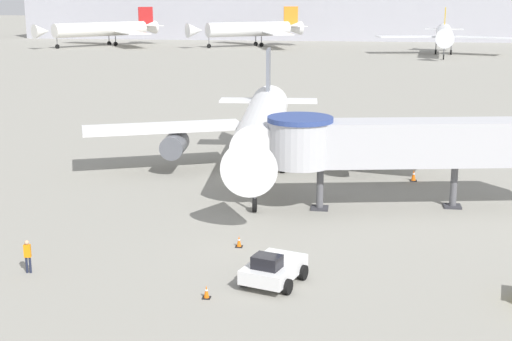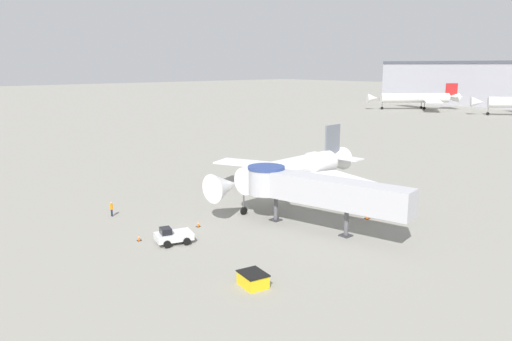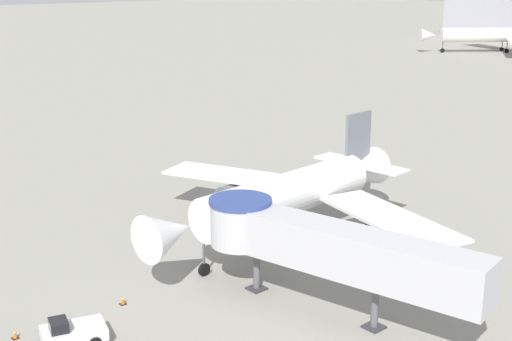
% 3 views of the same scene
% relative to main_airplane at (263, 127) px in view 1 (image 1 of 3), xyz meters
% --- Properties ---
extents(ground_plane, '(800.00, 800.00, 0.00)m').
position_rel_main_airplane_xyz_m(ground_plane, '(-1.54, -0.53, -3.78)').
color(ground_plane, gray).
extents(main_airplane, '(28.25, 24.89, 8.90)m').
position_rel_main_airplane_xyz_m(main_airplane, '(0.00, 0.00, 0.00)').
color(main_airplane, white).
rests_on(main_airplane, ground_plane).
extents(jet_bridge, '(18.54, 6.48, 5.97)m').
position_rel_main_airplane_xyz_m(jet_bridge, '(9.23, -6.74, 0.50)').
color(jet_bridge, '#B7B7BC').
rests_on(jet_bridge, ground_plane).
extents(pushback_tug_white, '(3.16, 3.95, 1.62)m').
position_rel_main_airplane_xyz_m(pushback_tug_white, '(3.24, -20.01, -3.05)').
color(pushback_tug_white, silver).
rests_on(pushback_tug_white, ground_plane).
extents(traffic_cone_starboard_wing, '(0.51, 0.51, 0.84)m').
position_rel_main_airplane_xyz_m(traffic_cone_starboard_wing, '(11.13, 0.45, -3.38)').
color(traffic_cone_starboard_wing, black).
rests_on(traffic_cone_starboard_wing, ground_plane).
extents(traffic_cone_near_nose, '(0.38, 0.38, 0.64)m').
position_rel_main_airplane_xyz_m(traffic_cone_near_nose, '(0.81, -15.31, -3.48)').
color(traffic_cone_near_nose, black).
rests_on(traffic_cone_near_nose, ground_plane).
extents(traffic_cone_apron_front, '(0.37, 0.37, 0.61)m').
position_rel_main_airplane_xyz_m(traffic_cone_apron_front, '(0.48, -22.15, -3.49)').
color(traffic_cone_apron_front, black).
rests_on(traffic_cone_apron_front, ground_plane).
extents(ground_crew_marshaller, '(0.35, 0.23, 1.68)m').
position_rel_main_airplane_xyz_m(ground_crew_marshaller, '(-8.81, -20.45, -2.81)').
color(ground_crew_marshaller, '#1E2338').
rests_on(ground_crew_marshaller, ground_plane).
extents(background_jet_red_tail, '(30.11, 31.87, 10.00)m').
position_rel_main_airplane_xyz_m(background_jet_red_tail, '(-60.38, 131.91, 0.62)').
color(background_jet_red_tail, white).
rests_on(background_jet_red_tail, ground_plane).
extents(background_jet_gold_tail, '(30.74, 31.77, 10.38)m').
position_rel_main_airplane_xyz_m(background_jet_gold_tail, '(25.32, 114.89, 0.78)').
color(background_jet_gold_tail, silver).
rests_on(background_jet_gold_tail, ground_plane).
extents(background_jet_orange_tail, '(30.17, 31.87, 10.21)m').
position_rel_main_airplane_xyz_m(background_jet_orange_tail, '(-21.54, 135.70, 0.70)').
color(background_jet_orange_tail, white).
rests_on(background_jet_orange_tail, ground_plane).
extents(terminal_building, '(150.57, 27.08, 18.63)m').
position_rel_main_airplane_xyz_m(terminal_building, '(-20.97, 174.47, 5.54)').
color(terminal_building, '#A8A8B2').
rests_on(terminal_building, ground_plane).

